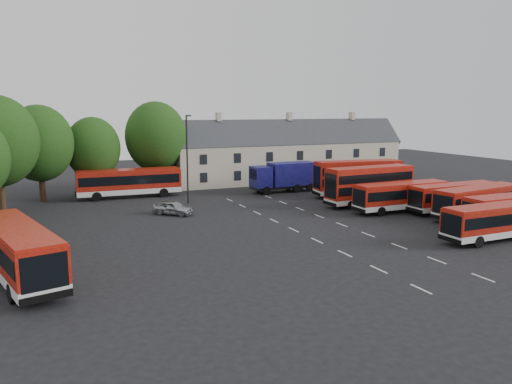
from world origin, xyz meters
The scene contains 15 objects.
ground centered at (0.00, 0.00, 0.00)m, with size 140.00×140.00×0.00m, color black.
lane_markings centered at (2.50, 2.00, 0.01)m, with size 5.15×33.80×0.01m.
treeline centered at (-20.74, 19.36, 6.68)m, with size 29.92×32.59×12.01m.
terrace_houses centered at (14.00, 30.00, 3.86)m, with size 35.70×7.13×10.06m.
bus_row_a centered at (13.58, -7.71, 1.76)m, with size 10.36×2.47×2.93m.
bus_row_c centered at (18.81, -0.88, 1.85)m, with size 11.11×4.02×3.07m.
bus_row_d centered at (18.84, 2.27, 1.76)m, with size 10.38×2.51×2.93m.
bus_row_e centered at (14.01, 4.62, 1.81)m, with size 10.64×2.52×3.01m.
bus_dd_south centered at (13.06, 8.84, 2.44)m, with size 10.55×2.94×4.28m.
bus_dd_north centered at (15.09, 13.92, 2.50)m, with size 10.94×3.92×4.39m.
bus_west centered at (-21.80, -2.55, 2.07)m, with size 5.61×12.46×3.44m.
bus_north centered at (-10.41, 24.40, 2.05)m, with size 12.18×3.28×3.42m.
box_truck centered at (8.53, 20.61, 2.10)m, with size 8.57×2.76×3.74m.
silver_car centered at (-8.09, 12.61, 0.71)m, with size 1.67×4.14×1.41m, color #B2B4BB.
lamppost centered at (-4.96, 18.06, 5.27)m, with size 0.68×0.44×9.88m.
Camera 1 is at (-20.29, -35.83, 10.53)m, focal length 35.00 mm.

